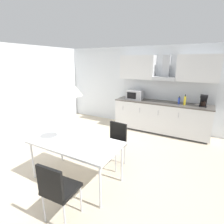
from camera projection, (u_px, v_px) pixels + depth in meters
ground_plane at (76, 167)px, 3.54m from camera, size 7.31×8.96×0.02m
wall_back at (135, 87)px, 5.74m from camera, size 5.85×0.10×2.50m
kitchen_counter at (160, 117)px, 5.19m from camera, size 2.72×0.66×0.91m
backsplash_tile at (165, 90)px, 5.24m from camera, size 2.70×0.02×0.59m
upper_wall_cabinets at (165, 68)px, 4.92m from camera, size 2.70×0.40×0.69m
microwave at (135, 95)px, 5.41m from camera, size 0.48×0.35×0.28m
coffee_maker at (204, 101)px, 4.55m from camera, size 0.18×0.19×0.30m
bottle_blue at (179, 101)px, 4.83m from camera, size 0.06×0.06×0.22m
bottle_yellow at (185, 101)px, 4.70m from camera, size 0.06×0.06×0.29m
dining_table at (76, 144)px, 2.96m from camera, size 1.54×0.81×0.75m
chair_near_right at (57, 187)px, 2.18m from camera, size 0.42×0.42×0.87m
chair_far_right at (116, 140)px, 3.50m from camera, size 0.43×0.43×0.87m
pendant_lamp at (72, 89)px, 2.70m from camera, size 0.32×0.32×0.22m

